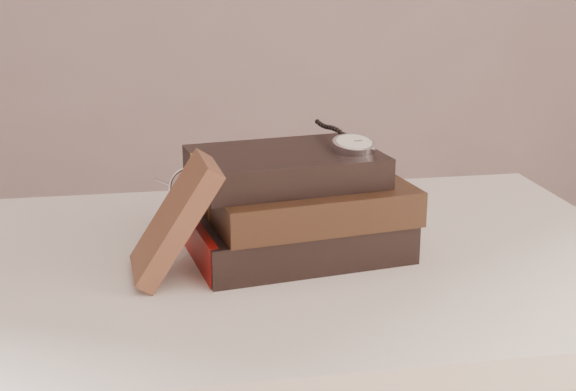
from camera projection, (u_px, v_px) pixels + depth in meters
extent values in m
cube|color=silver|center=(253.00, 270.00, 0.98)|extent=(1.00, 0.60, 0.04)
cube|color=white|center=(254.00, 314.00, 1.00)|extent=(0.88, 0.49, 0.08)
cube|color=black|center=(296.00, 234.00, 0.99)|extent=(0.28, 0.21, 0.05)
cube|color=beige|center=(298.00, 233.00, 0.99)|extent=(0.27, 0.20, 0.04)
cube|color=gold|center=(194.00, 238.00, 0.97)|extent=(0.01, 0.01, 0.05)
cube|color=maroon|center=(199.00, 245.00, 0.95)|extent=(0.04, 0.16, 0.05)
cube|color=black|center=(308.00, 200.00, 0.97)|extent=(0.26, 0.20, 0.04)
cube|color=beige|center=(310.00, 200.00, 0.97)|extent=(0.25, 0.19, 0.03)
cube|color=gold|center=(211.00, 204.00, 0.95)|extent=(0.01, 0.01, 0.04)
cube|color=black|center=(285.00, 167.00, 0.97)|extent=(0.25, 0.19, 0.04)
cube|color=beige|center=(287.00, 166.00, 0.97)|extent=(0.24, 0.17, 0.03)
cube|color=gold|center=(194.00, 169.00, 0.95)|extent=(0.01, 0.01, 0.04)
cube|color=#48291B|center=(175.00, 219.00, 0.89)|extent=(0.11, 0.10, 0.14)
cylinder|color=silver|center=(354.00, 146.00, 0.96)|extent=(0.06, 0.06, 0.02)
cylinder|color=white|center=(354.00, 142.00, 0.96)|extent=(0.05, 0.05, 0.01)
torus|color=silver|center=(354.00, 142.00, 0.96)|extent=(0.06, 0.06, 0.01)
cylinder|color=silver|center=(344.00, 140.00, 0.99)|extent=(0.01, 0.01, 0.01)
cube|color=black|center=(352.00, 140.00, 0.96)|extent=(0.00, 0.01, 0.00)
cube|color=black|center=(358.00, 141.00, 0.96)|extent=(0.01, 0.00, 0.00)
sphere|color=black|center=(343.00, 134.00, 0.99)|extent=(0.01, 0.01, 0.01)
sphere|color=black|center=(340.00, 132.00, 1.00)|extent=(0.01, 0.01, 0.01)
sphere|color=black|center=(337.00, 130.00, 1.01)|extent=(0.01, 0.01, 0.01)
sphere|color=black|center=(334.00, 128.00, 1.02)|extent=(0.01, 0.01, 0.01)
sphere|color=black|center=(331.00, 128.00, 1.03)|extent=(0.01, 0.01, 0.01)
sphere|color=black|center=(328.00, 127.00, 1.04)|extent=(0.01, 0.01, 0.01)
sphere|color=black|center=(325.00, 127.00, 1.04)|extent=(0.01, 0.01, 0.01)
sphere|color=black|center=(323.00, 125.00, 1.05)|extent=(0.01, 0.01, 0.01)
sphere|color=black|center=(320.00, 124.00, 1.06)|extent=(0.01, 0.01, 0.01)
sphere|color=black|center=(317.00, 122.00, 1.07)|extent=(0.01, 0.01, 0.01)
torus|color=silver|center=(188.00, 187.00, 1.01)|extent=(0.05, 0.02, 0.05)
torus|color=silver|center=(230.00, 183.00, 1.02)|extent=(0.05, 0.02, 0.05)
cylinder|color=silver|center=(209.00, 183.00, 1.01)|extent=(0.02, 0.01, 0.00)
cylinder|color=silver|center=(162.00, 181.00, 1.05)|extent=(0.02, 0.12, 0.03)
cylinder|color=silver|center=(236.00, 175.00, 1.09)|extent=(0.02, 0.12, 0.03)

